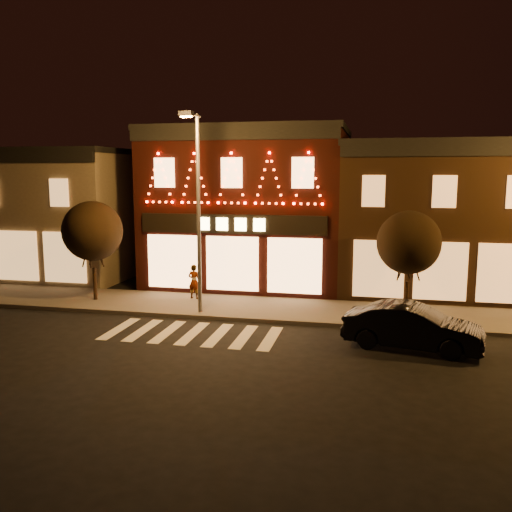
% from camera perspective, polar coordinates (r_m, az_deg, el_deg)
% --- Properties ---
extents(ground, '(120.00, 120.00, 0.00)m').
position_cam_1_polar(ground, '(17.46, -10.96, -11.67)').
color(ground, black).
rests_on(ground, ground).
extents(sidewalk_far, '(44.00, 4.00, 0.15)m').
position_cam_1_polar(sidewalk_far, '(24.20, 0.96, -5.51)').
color(sidewalk_far, '#47423D').
rests_on(sidewalk_far, ground).
extents(building_left, '(12.20, 8.28, 7.30)m').
position_cam_1_polar(building_left, '(35.07, -21.78, 4.27)').
color(building_left, '#6F614F').
rests_on(building_left, ground).
extents(building_pulp, '(10.20, 8.34, 8.30)m').
position_cam_1_polar(building_pulp, '(29.77, -0.53, 5.16)').
color(building_pulp, black).
rests_on(building_pulp, ground).
extents(building_right_a, '(9.20, 8.28, 7.50)m').
position_cam_1_polar(building_right_a, '(29.22, 18.00, 3.87)').
color(building_right_a, '#342012').
rests_on(building_right_a, ground).
extents(streetlamp_mid, '(0.53, 1.88, 8.20)m').
position_cam_1_polar(streetlamp_mid, '(22.53, -6.18, 5.97)').
color(streetlamp_mid, '#59595E').
rests_on(streetlamp_mid, sidewalk_far).
extents(tree_left, '(2.74, 2.74, 4.58)m').
position_cam_1_polar(tree_left, '(26.13, -16.68, 2.51)').
color(tree_left, black).
rests_on(tree_left, sidewalk_far).
extents(tree_right, '(2.60, 2.60, 4.34)m').
position_cam_1_polar(tree_right, '(23.15, 15.65, 1.36)').
color(tree_right, black).
rests_on(tree_right, sidewalk_far).
extents(dark_sedan, '(4.90, 2.54, 1.54)m').
position_cam_1_polar(dark_sedan, '(19.70, 16.03, -7.12)').
color(dark_sedan, black).
rests_on(dark_sedan, ground).
extents(pedestrian, '(0.64, 0.47, 1.62)m').
position_cam_1_polar(pedestrian, '(25.78, -6.47, -2.66)').
color(pedestrian, gray).
rests_on(pedestrian, sidewalk_far).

